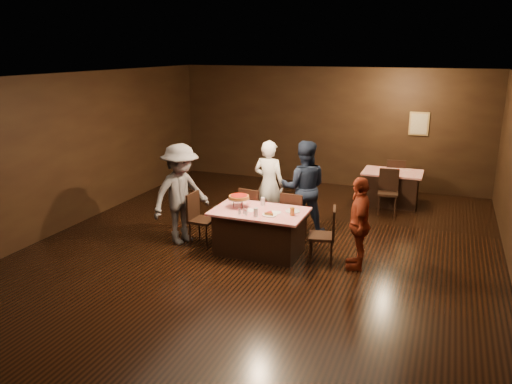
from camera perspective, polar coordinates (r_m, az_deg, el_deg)
room at (r=8.20m, az=0.46°, el=6.97°), size 10.00×10.04×3.02m
main_table at (r=8.66m, az=0.39°, el=-4.55°), size 1.60×1.00×0.77m
back_table at (r=11.73m, az=15.22°, el=0.43°), size 1.30×0.90×0.77m
chair_far_left at (r=9.42m, az=-0.26°, el=-2.23°), size 0.48×0.48×0.95m
chair_far_right at (r=9.18m, az=4.40°, el=-2.79°), size 0.44×0.44×0.95m
chair_end_left at (r=9.05m, az=-6.14°, el=-3.10°), size 0.44×0.44×0.95m
chair_end_right at (r=8.33m, az=7.51°, el=-4.89°), size 0.50×0.50×0.95m
chair_back_near at (r=11.04m, az=14.84°, el=-0.03°), size 0.46×0.46×0.95m
chair_back_far at (r=12.29m, az=15.57°, el=1.54°), size 0.47×0.47×0.95m
diner_white_jacket at (r=9.76m, az=1.49°, el=0.87°), size 0.68×0.49×1.75m
diner_navy_hoodie at (r=9.47m, az=5.48°, el=0.50°), size 1.03×0.90×1.81m
diner_grey_knit at (r=9.08m, az=-8.59°, el=-0.23°), size 1.11×1.36×1.83m
diner_red_shirt at (r=8.13m, az=11.70°, el=-3.50°), size 0.54×0.95×1.52m
pizza_stand at (r=8.66m, az=-1.96°, el=-0.59°), size 0.38×0.38×0.22m
plate_with_slice at (r=8.28m, az=1.57°, el=-2.52°), size 0.25×0.25×0.06m
plate_empty at (r=8.50m, az=4.23°, el=-2.20°), size 0.25×0.25×0.01m
glass_front_left at (r=8.23m, az=-0.02°, el=-2.31°), size 0.08×0.08×0.14m
glass_amber at (r=8.28m, az=4.16°, el=-2.23°), size 0.08×0.08×0.14m
glass_back at (r=8.79m, az=0.79°, el=-1.09°), size 0.08×0.08×0.14m
condiments at (r=8.33m, az=-1.45°, el=-2.23°), size 0.17×0.10×0.09m
napkin_center at (r=8.43m, az=2.30°, el=-2.34°), size 0.19×0.19×0.01m
napkin_left at (r=8.54m, az=-0.66°, el=-2.09°), size 0.21×0.21×0.01m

